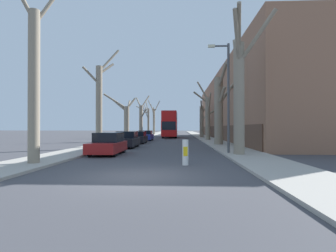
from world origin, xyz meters
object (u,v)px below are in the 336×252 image
(parked_car_0, at_px, (108,144))
(street_tree_right_1, at_px, (219,108))
(street_tree_right_3, at_px, (202,120))
(street_tree_left_1, at_px, (99,103))
(street_tree_left_3, at_px, (141,119))
(street_tree_left_4, at_px, (148,120))
(parked_car_2, at_px, (138,138))
(street_tree_right_2, at_px, (208,116))
(street_tree_left_2, at_px, (126,119))
(street_tree_right_0, at_px, (240,89))
(lamp_post, at_px, (227,92))
(street_tree_left_5, at_px, (154,119))
(double_decker_bus, at_px, (170,123))
(traffic_bollard, at_px, (185,152))
(parked_car_3, at_px, (145,136))
(parked_car_1, at_px, (127,140))
(street_tree_left_0, at_px, (34,76))

(parked_car_0, bearing_deg, street_tree_right_1, 46.54)
(street_tree_right_3, xyz_separation_m, parked_car_0, (-8.52, -28.81, -2.37))
(street_tree_left_1, relative_size, street_tree_left_3, 1.16)
(street_tree_right_1, bearing_deg, street_tree_left_4, 110.03)
(street_tree_left_4, height_order, parked_car_2, street_tree_left_4)
(street_tree_right_2, bearing_deg, street_tree_left_1, -127.03)
(street_tree_left_2, distance_m, street_tree_right_1, 13.27)
(street_tree_right_0, height_order, lamp_post, street_tree_right_0)
(street_tree_left_5, relative_size, double_decker_bus, 0.84)
(street_tree_right_1, xyz_separation_m, traffic_bollard, (-3.62, -13.77, -3.09))
(street_tree_right_0, bearing_deg, street_tree_right_3, 89.74)
(traffic_bollard, bearing_deg, lamp_post, 60.41)
(parked_car_3, bearing_deg, parked_car_2, -90.00)
(street_tree_left_4, height_order, parked_car_0, street_tree_left_4)
(double_decker_bus, bearing_deg, parked_car_1, -97.10)
(street_tree_right_2, bearing_deg, parked_car_1, -122.86)
(street_tree_left_4, distance_m, traffic_bollard, 44.15)
(street_tree_left_1, distance_m, street_tree_right_2, 17.71)
(street_tree_right_0, relative_size, street_tree_right_3, 1.35)
(street_tree_right_0, distance_m, street_tree_right_3, 29.57)
(lamp_post, bearing_deg, street_tree_left_2, 121.70)
(street_tree_left_3, height_order, street_tree_left_5, street_tree_left_5)
(street_tree_right_2, bearing_deg, street_tree_right_1, -89.35)
(parked_car_0, bearing_deg, street_tree_left_5, 92.35)
(street_tree_left_5, height_order, lamp_post, street_tree_left_5)
(parked_car_2, distance_m, lamp_post, 14.66)
(street_tree_right_0, height_order, parked_car_1, street_tree_right_0)
(parked_car_0, xyz_separation_m, parked_car_2, (0.00, 12.17, -0.03))
(double_decker_bus, bearing_deg, street_tree_right_3, -7.91)
(street_tree_left_1, bearing_deg, street_tree_left_2, 90.73)
(street_tree_left_3, relative_size, double_decker_bus, 0.71)
(parked_car_2, distance_m, parked_car_3, 6.19)
(street_tree_right_1, distance_m, double_decker_bus, 21.30)
(street_tree_right_0, height_order, parked_car_3, street_tree_right_0)
(parked_car_1, bearing_deg, street_tree_right_2, 57.14)
(street_tree_left_0, height_order, traffic_bollard, street_tree_left_0)
(parked_car_0, height_order, parked_car_2, parked_car_0)
(street_tree_left_5, height_order, parked_car_3, street_tree_left_5)
(street_tree_right_3, bearing_deg, street_tree_left_2, -131.53)
(street_tree_left_4, bearing_deg, double_decker_bus, -60.81)
(street_tree_left_2, distance_m, parked_car_3, 3.64)
(street_tree_left_2, relative_size, double_decker_bus, 0.58)
(street_tree_right_1, bearing_deg, street_tree_left_2, 145.59)
(street_tree_right_1, relative_size, parked_car_0, 1.91)
(street_tree_left_2, xyz_separation_m, parked_car_3, (2.31, 1.79, -2.18))
(street_tree_left_2, bearing_deg, lamp_post, -58.30)
(street_tree_left_1, bearing_deg, street_tree_right_3, 65.75)
(street_tree_left_1, relative_size, parked_car_0, 2.20)
(street_tree_right_1, relative_size, parked_car_1, 1.84)
(street_tree_right_3, bearing_deg, lamp_post, -91.49)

